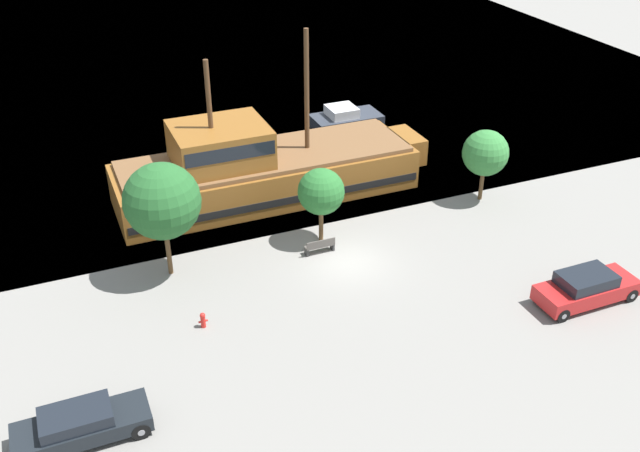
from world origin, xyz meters
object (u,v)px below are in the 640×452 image
(pirate_ship, at_px, (261,169))
(moored_boat_dockside, at_px, (345,119))
(fire_hydrant, at_px, (203,319))
(bench_promenade_east, at_px, (320,246))
(parked_car_curb_front, at_px, (81,425))
(parked_car_curb_mid, at_px, (586,288))

(pirate_ship, xyz_separation_m, moored_boat_dockside, (9.07, 7.80, -1.13))
(fire_hydrant, distance_m, bench_promenade_east, 8.10)
(moored_boat_dockside, distance_m, bench_promenade_east, 17.30)
(bench_promenade_east, bearing_deg, parked_car_curb_front, -147.14)
(moored_boat_dockside, bearing_deg, parked_car_curb_front, -132.17)
(parked_car_curb_mid, xyz_separation_m, fire_hydrant, (-17.10, 5.06, -0.37))
(moored_boat_dockside, xyz_separation_m, fire_hydrant, (-15.56, -18.83, -0.19))
(pirate_ship, bearing_deg, moored_boat_dockside, 40.72)
(moored_boat_dockside, height_order, bench_promenade_east, moored_boat_dockside)
(bench_promenade_east, bearing_deg, parked_car_curb_mid, -41.45)
(parked_car_curb_front, bearing_deg, moored_boat_dockside, 47.83)
(pirate_ship, xyz_separation_m, fire_hydrant, (-6.49, -11.03, -1.31))
(parked_car_curb_front, height_order, fire_hydrant, parked_car_curb_front)
(fire_hydrant, height_order, bench_promenade_east, bench_promenade_east)
(pirate_ship, distance_m, fire_hydrant, 12.86)
(moored_boat_dockside, xyz_separation_m, parked_car_curb_front, (-21.35, -23.57, 0.11))
(parked_car_curb_front, bearing_deg, pirate_ship, 52.08)
(parked_car_curb_mid, bearing_deg, pirate_ship, 123.41)
(parked_car_curb_mid, height_order, bench_promenade_east, parked_car_curb_mid)
(parked_car_curb_front, xyz_separation_m, bench_promenade_east, (13.01, 8.41, -0.28))
(moored_boat_dockside, bearing_deg, pirate_ship, -139.28)
(parked_car_curb_front, xyz_separation_m, parked_car_curb_mid, (22.89, -0.32, 0.08))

